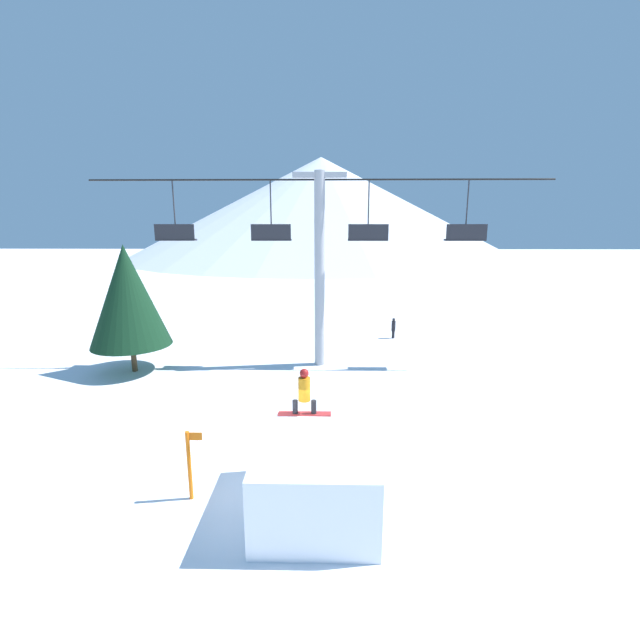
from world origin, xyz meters
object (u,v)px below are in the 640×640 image
trail_marker (190,464)px  distant_skier (393,327)px  snow_ramp (316,476)px  pine_tree_near (128,296)px  snowboarder (304,392)px

trail_marker → distant_skier: trail_marker is taller
snow_ramp → pine_tree_near: size_ratio=0.58×
snowboarder → trail_marker: snowboarder is taller
pine_tree_near → distant_skier: pine_tree_near is taller
snow_ramp → distant_skier: (4.14, 15.80, -0.22)m
trail_marker → distant_skier: 17.05m
pine_tree_near → trail_marker: pine_tree_near is taller
snowboarder → snow_ramp: bearing=-76.5°
snow_ramp → trail_marker: 3.10m
distant_skier → trail_marker: bearing=-115.0°
snow_ramp → trail_marker: trail_marker is taller
snow_ramp → trail_marker: size_ratio=1.86×
snow_ramp → snowboarder: 2.09m
snow_ramp → pine_tree_near: 13.26m
pine_tree_near → trail_marker: size_ratio=3.22×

